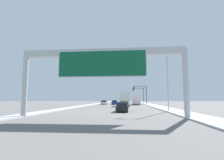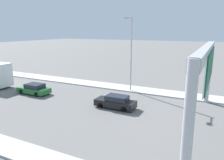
{
  "view_description": "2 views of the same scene",
  "coord_description": "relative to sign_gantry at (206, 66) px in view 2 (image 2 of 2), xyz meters",
  "views": [
    {
      "loc": [
        2.6,
        0.62,
        1.86
      ],
      "look_at": [
        0.0,
        29.02,
        4.96
      ],
      "focal_mm": 28.0,
      "sensor_mm": 36.0,
      "label": 1
    },
    {
      "loc": [
        -18.21,
        16.98,
        8.17
      ],
      "look_at": [
        0.44,
        26.29,
        3.36
      ],
      "focal_mm": 35.0,
      "sensor_mm": 36.0,
      "label": 2
    }
  ],
  "objects": [
    {
      "name": "street_lamp_right",
      "position": [
        8.38,
        9.65,
        0.18
      ],
      "size": [
        2.2,
        0.28,
        9.77
      ],
      "color": "#B2B2B7",
      "rests_on": "ground"
    },
    {
      "name": "car_near_right",
      "position": [
        1.75,
        8.62,
        -4.78
      ],
      "size": [
        1.7,
        4.37,
        1.4
      ],
      "color": "black",
      "rests_on": "ground"
    },
    {
      "name": "sign_gantry",
      "position": [
        0.0,
        0.0,
        0.0
      ],
      "size": [
        16.93,
        0.73,
        6.96
      ],
      "color": "#B2B2B7",
      "rests_on": "ground"
    },
    {
      "name": "car_far_right",
      "position": [
        1.75,
        20.4,
        -4.79
      ],
      "size": [
        1.88,
        4.31,
        1.36
      ],
      "color": "#1E662D",
      "rests_on": "ground"
    }
  ]
}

